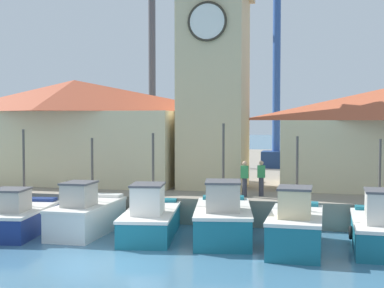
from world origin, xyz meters
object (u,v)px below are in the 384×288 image
at_px(fishing_boat_mid_right, 223,219).
at_px(fishing_boat_right_outer, 380,229).
at_px(fishing_boat_mid_left, 87,215).
at_px(warehouse_left, 75,130).
at_px(port_crane_far, 153,77).
at_px(clock_tower, 214,57).
at_px(fishing_boat_left_inner, 19,217).
at_px(fishing_boat_center, 151,218).
at_px(port_crane_near, 276,61).
at_px(fishing_boat_right_inner, 296,227).
at_px(dock_worker_near_tower, 261,178).
at_px(dock_worker_along_quay, 245,178).

relative_size(fishing_boat_mid_right, fishing_boat_right_outer, 1.07).
xyz_separation_m(fishing_boat_mid_left, warehouse_left, (-4.29, 7.94, 3.33)).
xyz_separation_m(fishing_boat_mid_left, fishing_boat_mid_right, (5.64, 0.16, 0.04)).
bearing_deg(port_crane_far, fishing_boat_mid_right, -65.78).
height_order(warehouse_left, port_crane_far, port_crane_far).
xyz_separation_m(clock_tower, warehouse_left, (-8.28, 1.13, -3.78)).
bearing_deg(fishing_boat_left_inner, fishing_boat_center, 7.53).
bearing_deg(port_crane_far, port_crane_near, -7.03).
distance_m(fishing_boat_center, port_crane_near, 21.08).
bearing_deg(clock_tower, port_crane_near, 79.67).
xyz_separation_m(fishing_boat_right_inner, dock_worker_near_tower, (-1.74, 4.98, 1.20)).
distance_m(fishing_boat_center, dock_worker_along_quay, 5.11).
xyz_separation_m(port_crane_near, dock_worker_near_tower, (0.47, -15.00, -6.93)).
bearing_deg(fishing_boat_center, fishing_boat_mid_right, 1.65).
distance_m(warehouse_left, port_crane_near, 16.13).
bearing_deg(fishing_boat_left_inner, dock_worker_near_tower, 26.96).
bearing_deg(warehouse_left, port_crane_near, 46.79).
xyz_separation_m(fishing_boat_left_inner, dock_worker_near_tower, (9.44, 4.80, 1.35)).
bearing_deg(port_crane_near, dock_worker_near_tower, -88.21).
height_order(fishing_boat_center, dock_worker_along_quay, fishing_boat_center).
height_order(fishing_boat_right_inner, fishing_boat_right_outer, fishing_boat_right_inner).
height_order(fishing_boat_right_outer, dock_worker_near_tower, fishing_boat_right_outer).
xyz_separation_m(fishing_boat_right_outer, clock_tower, (-7.43, 6.91, 7.15)).
height_order(fishing_boat_mid_right, dock_worker_near_tower, fishing_boat_mid_right).
bearing_deg(dock_worker_along_quay, fishing_boat_mid_right, -95.71).
height_order(fishing_boat_right_outer, port_crane_near, port_crane_near).
bearing_deg(dock_worker_along_quay, fishing_boat_right_outer, -35.58).
bearing_deg(port_crane_near, dock_worker_along_quay, -90.91).
bearing_deg(warehouse_left, fishing_boat_left_inner, -79.65).
bearing_deg(fishing_boat_right_outer, fishing_boat_mid_left, 179.47).
bearing_deg(fishing_boat_center, warehouse_left, 131.70).
distance_m(fishing_boat_right_inner, dock_worker_near_tower, 5.41).
bearing_deg(fishing_boat_right_inner, port_crane_near, 96.30).
bearing_deg(dock_worker_near_tower, clock_tower, 135.71).
distance_m(fishing_boat_right_outer, clock_tower, 12.41).
relative_size(warehouse_left, dock_worker_along_quay, 7.98).
distance_m(fishing_boat_mid_right, port_crane_near, 20.67).
distance_m(fishing_boat_mid_right, fishing_boat_right_outer, 5.79).
bearing_deg(fishing_boat_left_inner, warehouse_left, 100.35).
height_order(fishing_boat_left_inner, clock_tower, clock_tower).
xyz_separation_m(warehouse_left, dock_worker_along_quay, (10.29, -4.17, -2.08)).
bearing_deg(fishing_boat_mid_left, fishing_boat_center, 1.62).
height_order(port_crane_near, dock_worker_near_tower, port_crane_near).
height_order(clock_tower, warehouse_left, clock_tower).
xyz_separation_m(fishing_boat_center, dock_worker_near_tower, (4.00, 4.08, 1.30)).
height_order(port_crane_near, port_crane_far, port_crane_near).
bearing_deg(clock_tower, port_crane_far, 118.77).
distance_m(fishing_boat_center, dock_worker_near_tower, 5.86).
relative_size(fishing_boat_center, fishing_boat_right_inner, 1.18).
distance_m(fishing_boat_mid_left, fishing_boat_center, 2.72).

